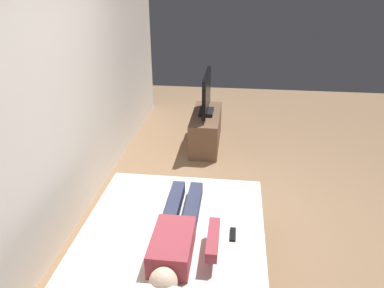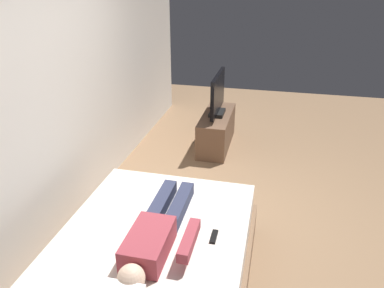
{
  "view_description": "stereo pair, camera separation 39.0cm",
  "coord_description": "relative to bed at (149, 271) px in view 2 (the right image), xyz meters",
  "views": [
    {
      "loc": [
        -2.99,
        0.01,
        2.37
      ],
      "look_at": [
        0.55,
        0.44,
        0.69
      ],
      "focal_mm": 34.37,
      "sensor_mm": 36.0,
      "label": 1
    },
    {
      "loc": [
        -2.92,
        -0.37,
        2.37
      ],
      "look_at": [
        0.55,
        0.44,
        0.69
      ],
      "focal_mm": 34.37,
      "sensor_mm": 36.0,
      "label": 2
    }
  ],
  "objects": [
    {
      "name": "tv_stand",
      "position": [
        2.9,
        -0.03,
        -0.01
      ],
      "size": [
        1.1,
        0.4,
        0.5
      ],
      "primitive_type": "cube",
      "color": "brown",
      "rests_on": "ground"
    },
    {
      "name": "ground_plane",
      "position": [
        0.91,
        -0.44,
        -0.26
      ],
      "size": [
        10.0,
        10.0,
        0.0
      ],
      "primitive_type": "plane",
      "color": "#8C6B4C"
    },
    {
      "name": "person",
      "position": [
        0.03,
        -0.07,
        0.36
      ],
      "size": [
        1.26,
        0.46,
        0.18
      ],
      "color": "#993842",
      "rests_on": "bed"
    },
    {
      "name": "remote",
      "position": [
        0.18,
        -0.47,
        0.29
      ],
      "size": [
        0.15,
        0.04,
        0.02
      ],
      "primitive_type": "cube",
      "color": "black",
      "rests_on": "bed"
    },
    {
      "name": "tv",
      "position": [
        2.9,
        -0.03,
        0.52
      ],
      "size": [
        0.88,
        0.2,
        0.59
      ],
      "color": "black",
      "rests_on": "tv_stand"
    },
    {
      "name": "bed",
      "position": [
        0.0,
        0.0,
        0.0
      ],
      "size": [
        2.09,
        1.51,
        0.54
      ],
      "color": "brown",
      "rests_on": "ground"
    },
    {
      "name": "back_wall",
      "position": [
        1.31,
        1.17,
        1.14
      ],
      "size": [
        6.4,
        0.1,
        2.8
      ],
      "primitive_type": "cube",
      "color": "silver",
      "rests_on": "ground"
    }
  ]
}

